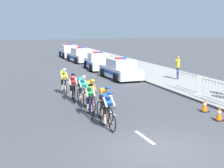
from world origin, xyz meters
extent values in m
plane|color=#4C4C51|center=(0.00, 0.00, 0.00)|extent=(160.00, 160.00, 0.00)
cube|color=#A3A099|center=(7.49, 14.00, 0.06)|extent=(5.03, 60.00, 0.12)
cube|color=#9E9E99|center=(5.06, 14.00, 0.07)|extent=(0.16, 60.00, 0.13)
cube|color=white|center=(0.00, 1.30, 0.00)|extent=(0.14, 1.60, 0.01)
cube|color=white|center=(0.00, 5.30, 0.00)|extent=(0.14, 1.60, 0.01)
cube|color=white|center=(0.00, 9.30, 0.00)|extent=(0.14, 1.60, 0.01)
cube|color=white|center=(0.00, 13.30, 0.00)|extent=(0.14, 1.60, 0.01)
torus|color=black|center=(-0.88, 2.31, 0.36)|extent=(0.08, 0.73, 0.72)
cylinder|color=#99999E|center=(-0.88, 2.31, 0.36)|extent=(0.06, 0.06, 0.06)
torus|color=black|center=(-0.93, 3.31, 0.36)|extent=(0.08, 0.73, 0.72)
cylinder|color=#99999E|center=(-0.93, 3.31, 0.36)|extent=(0.06, 0.06, 0.06)
cylinder|color=black|center=(-0.90, 2.76, 0.90)|extent=(0.06, 0.55, 0.04)
cylinder|color=black|center=(-0.90, 2.58, 0.58)|extent=(0.06, 0.48, 0.63)
cylinder|color=black|center=(-0.91, 2.96, 0.60)|extent=(0.04, 0.04, 0.65)
cylinder|color=black|center=(-0.89, 2.41, 0.88)|extent=(0.42, 0.05, 0.03)
cube|color=black|center=(-0.91, 2.96, 0.94)|extent=(0.11, 0.22, 0.05)
cube|color=blue|center=(-0.91, 2.83, 1.14)|extent=(0.30, 0.55, 0.46)
cube|color=black|center=(-0.91, 2.95, 0.98)|extent=(0.29, 0.21, 0.18)
cylinder|color=black|center=(-0.82, 2.90, 0.64)|extent=(0.12, 0.23, 0.40)
cylinder|color=beige|center=(-0.82, 2.82, 0.37)|extent=(0.10, 0.16, 0.36)
cylinder|color=black|center=(-1.00, 2.89, 0.64)|extent=(0.12, 0.17, 0.40)
cylinder|color=beige|center=(-1.00, 2.81, 0.37)|extent=(0.10, 0.13, 0.36)
cylinder|color=beige|center=(-0.74, 2.62, 1.09)|extent=(0.09, 0.40, 0.35)
cylinder|color=beige|center=(-1.06, 2.61, 1.09)|extent=(0.09, 0.40, 0.35)
sphere|color=beige|center=(-0.89, 2.53, 1.38)|extent=(0.19, 0.19, 0.19)
ellipsoid|color=blue|center=(-0.89, 2.52, 1.45)|extent=(0.24, 0.32, 0.24)
torus|color=black|center=(-0.62, 3.39, 0.36)|extent=(0.11, 0.72, 0.72)
cylinder|color=#99999E|center=(-0.62, 3.39, 0.36)|extent=(0.07, 0.07, 0.06)
torus|color=black|center=(-0.71, 4.38, 0.36)|extent=(0.11, 0.72, 0.72)
cylinder|color=#99999E|center=(-0.71, 4.38, 0.36)|extent=(0.07, 0.07, 0.06)
cylinder|color=silver|center=(-0.66, 3.84, 0.90)|extent=(0.09, 0.55, 0.04)
cylinder|color=silver|center=(-0.65, 3.66, 0.58)|extent=(0.08, 0.48, 0.63)
cylinder|color=silver|center=(-0.68, 4.03, 0.60)|extent=(0.04, 0.04, 0.65)
cylinder|color=black|center=(-0.63, 3.49, 0.88)|extent=(0.42, 0.07, 0.03)
cube|color=black|center=(-0.68, 4.03, 0.94)|extent=(0.12, 0.23, 0.05)
cube|color=orange|center=(-0.67, 3.91, 1.14)|extent=(0.33, 0.56, 0.47)
cube|color=black|center=(-0.68, 4.02, 0.98)|extent=(0.30, 0.23, 0.18)
cylinder|color=black|center=(-0.59, 3.98, 0.64)|extent=(0.13, 0.23, 0.40)
cylinder|color=#9E7051|center=(-0.58, 3.90, 0.37)|extent=(0.10, 0.16, 0.36)
cylinder|color=black|center=(-0.77, 3.97, 0.64)|extent=(0.13, 0.18, 0.40)
cylinder|color=#9E7051|center=(-0.76, 3.89, 0.37)|extent=(0.10, 0.13, 0.36)
cylinder|color=#9E7051|center=(-0.49, 3.71, 1.09)|extent=(0.11, 0.41, 0.35)
cylinder|color=#9E7051|center=(-0.81, 3.68, 1.09)|extent=(0.11, 0.41, 0.35)
sphere|color=#9E7051|center=(-0.64, 3.61, 1.38)|extent=(0.19, 0.19, 0.19)
ellipsoid|color=blue|center=(-0.64, 3.60, 1.45)|extent=(0.26, 0.33, 0.24)
torus|color=black|center=(-1.10, 4.30, 0.36)|extent=(0.12, 0.72, 0.72)
cylinder|color=#99999E|center=(-1.10, 4.30, 0.36)|extent=(0.07, 0.07, 0.06)
torus|color=black|center=(-1.00, 5.29, 0.36)|extent=(0.12, 0.72, 0.72)
cylinder|color=#99999E|center=(-1.00, 5.29, 0.36)|extent=(0.07, 0.07, 0.06)
cylinder|color=#1E1E99|center=(-1.05, 4.75, 0.90)|extent=(0.09, 0.55, 0.04)
cylinder|color=#1E1E99|center=(-1.07, 4.57, 0.58)|extent=(0.09, 0.48, 0.63)
cylinder|color=#1E1E99|center=(-1.03, 4.95, 0.60)|extent=(0.04, 0.04, 0.65)
cylinder|color=black|center=(-1.09, 4.40, 0.88)|extent=(0.42, 0.07, 0.03)
cube|color=black|center=(-1.03, 4.95, 0.94)|extent=(0.12, 0.23, 0.05)
cube|color=green|center=(-1.05, 4.82, 1.14)|extent=(0.34, 0.58, 0.45)
cube|color=black|center=(-1.03, 4.94, 0.98)|extent=(0.30, 0.23, 0.18)
cylinder|color=black|center=(-0.95, 4.88, 0.64)|extent=(0.13, 0.23, 0.40)
cylinder|color=beige|center=(-0.96, 4.80, 0.37)|extent=(0.11, 0.16, 0.36)
cylinder|color=black|center=(-1.13, 4.90, 0.64)|extent=(0.13, 0.18, 0.40)
cylinder|color=beige|center=(-1.14, 4.82, 0.37)|extent=(0.10, 0.13, 0.36)
cylinder|color=beige|center=(-0.91, 4.59, 1.09)|extent=(0.12, 0.41, 0.35)
cylinder|color=beige|center=(-1.23, 4.63, 1.09)|extent=(0.12, 0.41, 0.35)
sphere|color=beige|center=(-1.08, 4.52, 1.38)|extent=(0.19, 0.19, 0.19)
ellipsoid|color=black|center=(-1.08, 4.51, 1.45)|extent=(0.26, 0.34, 0.24)
torus|color=black|center=(-0.74, 5.30, 0.36)|extent=(0.09, 0.73, 0.72)
cylinder|color=#99999E|center=(-0.74, 5.30, 0.36)|extent=(0.06, 0.06, 0.06)
torus|color=black|center=(-0.68, 6.30, 0.36)|extent=(0.09, 0.73, 0.72)
cylinder|color=#99999E|center=(-0.68, 6.30, 0.36)|extent=(0.06, 0.06, 0.06)
cylinder|color=#B21919|center=(-0.71, 5.75, 0.90)|extent=(0.07, 0.55, 0.04)
cylinder|color=#B21919|center=(-0.72, 5.58, 0.58)|extent=(0.07, 0.48, 0.63)
cylinder|color=#B21919|center=(-0.70, 5.95, 0.60)|extent=(0.04, 0.04, 0.65)
cylinder|color=black|center=(-0.73, 5.40, 0.88)|extent=(0.42, 0.05, 0.03)
cube|color=black|center=(-0.70, 5.95, 0.94)|extent=(0.11, 0.23, 0.05)
cube|color=yellow|center=(-0.71, 5.83, 1.14)|extent=(0.31, 0.56, 0.47)
cube|color=black|center=(-0.70, 5.94, 0.98)|extent=(0.29, 0.22, 0.18)
cylinder|color=black|center=(-0.61, 5.89, 0.64)|extent=(0.12, 0.23, 0.40)
cylinder|color=#9E7051|center=(-0.62, 5.81, 0.37)|extent=(0.10, 0.16, 0.36)
cylinder|color=black|center=(-0.79, 5.90, 0.64)|extent=(0.12, 0.17, 0.40)
cylinder|color=#9E7051|center=(-0.80, 5.82, 0.37)|extent=(0.10, 0.13, 0.36)
cylinder|color=#9E7051|center=(-0.56, 5.60, 1.09)|extent=(0.10, 0.40, 0.35)
cylinder|color=#9E7051|center=(-0.88, 5.62, 1.09)|extent=(0.10, 0.40, 0.35)
sphere|color=#9E7051|center=(-0.72, 5.53, 1.38)|extent=(0.19, 0.19, 0.19)
ellipsoid|color=yellow|center=(-0.72, 5.52, 1.45)|extent=(0.25, 0.33, 0.24)
torus|color=black|center=(-0.78, 6.54, 0.36)|extent=(0.08, 0.73, 0.72)
cylinder|color=#99999E|center=(-0.78, 6.54, 0.36)|extent=(0.06, 0.06, 0.06)
torus|color=black|center=(-0.83, 7.54, 0.36)|extent=(0.08, 0.73, 0.72)
cylinder|color=#99999E|center=(-0.83, 7.54, 0.36)|extent=(0.06, 0.06, 0.06)
cylinder|color=white|center=(-0.81, 6.99, 0.90)|extent=(0.06, 0.55, 0.04)
cylinder|color=white|center=(-0.80, 6.81, 0.58)|extent=(0.06, 0.48, 0.63)
cylinder|color=white|center=(-0.82, 7.19, 0.60)|extent=(0.04, 0.04, 0.65)
cylinder|color=black|center=(-0.79, 6.64, 0.88)|extent=(0.42, 0.05, 0.03)
cube|color=black|center=(-0.82, 7.19, 0.94)|extent=(0.11, 0.22, 0.05)
cube|color=#19B2B7|center=(-0.81, 7.06, 1.14)|extent=(0.31, 0.56, 0.45)
cube|color=black|center=(-0.82, 7.18, 0.98)|extent=(0.29, 0.21, 0.18)
cylinder|color=black|center=(-0.72, 7.13, 0.64)|extent=(0.12, 0.23, 0.40)
cylinder|color=tan|center=(-0.72, 7.05, 0.37)|extent=(0.10, 0.16, 0.36)
cylinder|color=black|center=(-0.90, 7.12, 0.64)|extent=(0.12, 0.17, 0.40)
cylinder|color=tan|center=(-0.90, 7.04, 0.37)|extent=(0.10, 0.13, 0.36)
cylinder|color=tan|center=(-0.64, 6.86, 1.09)|extent=(0.10, 0.40, 0.35)
cylinder|color=tan|center=(-0.96, 6.84, 1.09)|extent=(0.10, 0.40, 0.35)
sphere|color=tan|center=(-0.80, 6.76, 1.38)|extent=(0.19, 0.19, 0.19)
ellipsoid|color=white|center=(-0.80, 6.75, 1.45)|extent=(0.25, 0.33, 0.24)
torus|color=black|center=(-1.14, 7.47, 0.36)|extent=(0.13, 0.72, 0.72)
cylinder|color=#99999E|center=(-1.14, 7.47, 0.36)|extent=(0.07, 0.07, 0.06)
torus|color=black|center=(-1.02, 8.46, 0.36)|extent=(0.13, 0.72, 0.72)
cylinder|color=#99999E|center=(-1.02, 8.46, 0.36)|extent=(0.07, 0.07, 0.06)
cylinder|color=black|center=(-1.08, 7.91, 0.90)|extent=(0.10, 0.55, 0.04)
cylinder|color=black|center=(-1.10, 7.74, 0.58)|extent=(0.10, 0.48, 0.63)
cylinder|color=black|center=(-1.06, 8.11, 0.60)|extent=(0.04, 0.04, 0.65)
cylinder|color=black|center=(-1.12, 7.57, 0.88)|extent=(0.42, 0.08, 0.03)
cube|color=black|center=(-1.06, 8.11, 0.94)|extent=(0.12, 0.23, 0.05)
cube|color=red|center=(-1.07, 7.99, 1.14)|extent=(0.34, 0.58, 0.45)
cube|color=black|center=(-1.06, 8.10, 0.98)|extent=(0.30, 0.23, 0.18)
cylinder|color=black|center=(-0.98, 8.04, 0.64)|extent=(0.14, 0.23, 0.40)
cylinder|color=beige|center=(-0.99, 7.96, 0.37)|extent=(0.11, 0.16, 0.36)
cylinder|color=black|center=(-1.16, 8.06, 0.64)|extent=(0.13, 0.18, 0.40)
cylinder|color=beige|center=(-1.17, 7.98, 0.37)|extent=(0.10, 0.13, 0.36)
cylinder|color=beige|center=(-0.94, 7.76, 1.09)|extent=(0.12, 0.41, 0.35)
cylinder|color=beige|center=(-1.26, 7.79, 1.09)|extent=(0.12, 0.41, 0.35)
sphere|color=beige|center=(-1.11, 7.69, 1.38)|extent=(0.19, 0.19, 0.19)
ellipsoid|color=black|center=(-1.11, 7.68, 1.45)|extent=(0.27, 0.34, 0.24)
torus|color=black|center=(-1.15, 9.51, 0.36)|extent=(0.06, 0.72, 0.72)
cylinder|color=#99999E|center=(-1.15, 9.51, 0.36)|extent=(0.06, 0.06, 0.06)
torus|color=black|center=(-1.13, 10.51, 0.36)|extent=(0.06, 0.72, 0.72)
cylinder|color=#99999E|center=(-1.13, 10.51, 0.36)|extent=(0.06, 0.06, 0.06)
cylinder|color=silver|center=(-1.14, 9.96, 0.90)|extent=(0.05, 0.55, 0.04)
cylinder|color=silver|center=(-1.15, 9.78, 0.58)|extent=(0.05, 0.48, 0.63)
cylinder|color=silver|center=(-1.14, 10.16, 0.60)|extent=(0.04, 0.04, 0.65)
cylinder|color=black|center=(-1.15, 9.61, 0.88)|extent=(0.42, 0.04, 0.03)
cube|color=black|center=(-1.14, 10.16, 0.94)|extent=(0.11, 0.22, 0.05)
cube|color=yellow|center=(-1.14, 10.03, 1.14)|extent=(0.29, 0.55, 0.46)
cube|color=black|center=(-1.14, 10.15, 0.98)|extent=(0.29, 0.21, 0.18)
cylinder|color=black|center=(-1.05, 10.09, 0.64)|extent=(0.12, 0.23, 0.40)
cylinder|color=beige|center=(-1.05, 10.01, 0.37)|extent=(0.09, 0.16, 0.36)
cylinder|color=black|center=(-1.23, 10.10, 0.64)|extent=(0.11, 0.17, 0.40)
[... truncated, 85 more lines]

